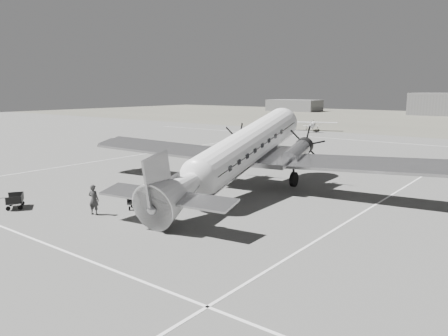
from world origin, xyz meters
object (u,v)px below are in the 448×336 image
shed_secondary (294,105)px  baggage_cart_far (15,201)px  baggage_cart_near (139,203)px  dc3_airliner (241,154)px  ground_crew (94,200)px  passenger (171,192)px  light_plane_left (312,126)px  ramp_agent (150,197)px

shed_secondary → baggage_cart_far: 135.49m
baggage_cart_near → baggage_cart_far: bearing=178.3°
dc3_airliner → ground_crew: size_ratio=16.44×
passenger → dc3_airliner: bearing=-19.5°
light_plane_left → baggage_cart_far: light_plane_left is taller
dc3_airliner → passenger: bearing=-120.0°
ramp_agent → shed_secondary: bearing=28.5°
light_plane_left → baggage_cart_near: bearing=-96.6°
baggage_cart_near → ground_crew: 2.91m
light_plane_left → baggage_cart_near: light_plane_left is taller
ramp_agent → light_plane_left: bearing=19.9°
baggage_cart_far → passenger: bearing=77.9°
baggage_cart_near → ramp_agent: size_ratio=1.01×
shed_secondary → ramp_agent: 133.27m
shed_secondary → dc3_airliner: 127.92m
ground_crew → light_plane_left: bearing=-96.7°
baggage_cart_far → ramp_agent: ramp_agent is taller
light_plane_left → passenger: (16.28, -54.17, -0.19)m
ground_crew → ramp_agent: bearing=-138.0°
light_plane_left → ramp_agent: (16.11, -55.93, -0.21)m
light_plane_left → baggage_cart_far: size_ratio=5.64×
shed_secondary → baggage_cart_far: size_ratio=11.15×
dc3_airliner → ramp_agent: 7.71m
baggage_cart_near → baggage_cart_far: (-6.67, -4.80, 0.03)m
baggage_cart_far → passenger: 10.16m
baggage_cart_near → ground_crew: bearing=-153.3°
ramp_agent → dc3_airliner: bearing=-13.8°
passenger → ground_crew: bearing=161.6°
shed_secondary → baggage_cart_far: bearing=-69.0°
dc3_airliner → ramp_agent: dc3_airliner is taller
baggage_cart_near → baggage_cart_far: baggage_cart_far is taller
light_plane_left → shed_secondary: bearing=99.0°
dc3_airliner → baggage_cart_near: 8.44m
dc3_airliner → ground_crew: dc3_airliner is taller
light_plane_left → ground_crew: ground_crew is taller
light_plane_left → passenger: light_plane_left is taller
baggage_cart_far → passenger: (7.24, 7.13, 0.29)m
baggage_cart_near → shed_secondary: bearing=76.9°
light_plane_left → ground_crew: (14.46, -59.08, 0.01)m
baggage_cart_near → passenger: passenger is taller
baggage_cart_far → passenger: size_ratio=1.08×
shed_secondary → dc3_airliner: (57.81, -114.10, 0.98)m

